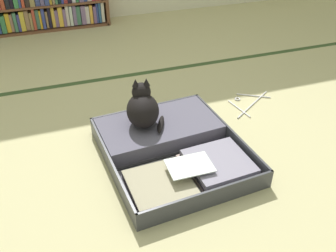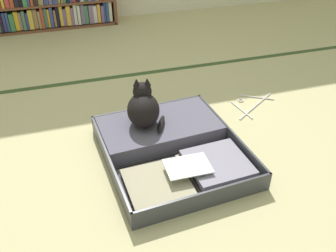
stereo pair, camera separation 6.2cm
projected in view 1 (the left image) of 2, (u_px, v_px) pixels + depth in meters
ground_plane at (145, 158)px, 2.07m from camera, size 10.00×10.00×0.00m
tatami_border at (108, 78)px, 2.85m from camera, size 4.80×0.05×0.00m
open_suitcase at (170, 144)px, 2.10m from camera, size 0.77×0.87×0.11m
black_cat at (143, 108)px, 2.11m from camera, size 0.25×0.28×0.27m
clothes_hanger at (248, 102)px, 2.55m from camera, size 0.36×0.30×0.01m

